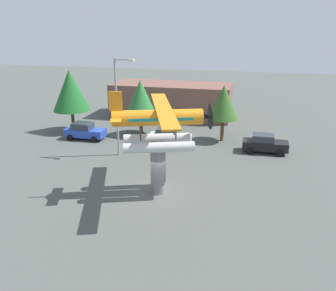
{
  "coord_description": "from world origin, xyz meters",
  "views": [
    {
      "loc": [
        6.34,
        -23.05,
        11.79
      ],
      "look_at": [
        0.0,
        3.0,
        2.58
      ],
      "focal_mm": 38.59,
      "sensor_mm": 36.0,
      "label": 1
    }
  ],
  "objects_px": {
    "tree_west": "(70,90)",
    "tree_center_back": "(224,102)",
    "tree_east": "(141,100)",
    "floatplane_monument": "(160,124)",
    "car_mid_silver": "(169,137)",
    "car_far_black": "(265,143)",
    "car_near_blue": "(85,131)",
    "storefront_building": "(171,100)",
    "streetlight_primary": "(118,102)",
    "display_pedestal": "(158,170)"
  },
  "relations": [
    {
      "from": "display_pedestal",
      "to": "floatplane_monument",
      "type": "xyz_separation_m",
      "value": [
        0.12,
        0.04,
        3.39
      ]
    },
    {
      "from": "floatplane_monument",
      "to": "car_mid_silver",
      "type": "xyz_separation_m",
      "value": [
        -1.81,
        10.32,
        -4.23
      ]
    },
    {
      "from": "floatplane_monument",
      "to": "storefront_building",
      "type": "height_order",
      "value": "floatplane_monument"
    },
    {
      "from": "car_mid_silver",
      "to": "storefront_building",
      "type": "xyz_separation_m",
      "value": [
        -2.49,
        11.63,
        1.26
      ]
    },
    {
      "from": "tree_east",
      "to": "car_far_black",
      "type": "bearing_deg",
      "value": -11.7
    },
    {
      "from": "streetlight_primary",
      "to": "tree_west",
      "type": "distance_m",
      "value": 10.05
    },
    {
      "from": "car_near_blue",
      "to": "tree_center_back",
      "type": "height_order",
      "value": "tree_center_back"
    },
    {
      "from": "floatplane_monument",
      "to": "car_far_black",
      "type": "height_order",
      "value": "floatplane_monument"
    },
    {
      "from": "display_pedestal",
      "to": "tree_west",
      "type": "xyz_separation_m",
      "value": [
        -13.42,
        12.72,
        2.93
      ]
    },
    {
      "from": "car_far_black",
      "to": "tree_east",
      "type": "xyz_separation_m",
      "value": [
        -13.11,
        2.72,
        2.98
      ]
    },
    {
      "from": "tree_east",
      "to": "tree_center_back",
      "type": "xyz_separation_m",
      "value": [
        8.83,
        -0.07,
        0.21
      ]
    },
    {
      "from": "car_far_black",
      "to": "storefront_building",
      "type": "distance_m",
      "value": 16.46
    },
    {
      "from": "car_far_black",
      "to": "tree_east",
      "type": "distance_m",
      "value": 13.71
    },
    {
      "from": "car_near_blue",
      "to": "tree_east",
      "type": "distance_m",
      "value": 6.78
    },
    {
      "from": "display_pedestal",
      "to": "tree_center_back",
      "type": "xyz_separation_m",
      "value": [
        3.31,
        13.19,
        2.35
      ]
    },
    {
      "from": "tree_west",
      "to": "tree_center_back",
      "type": "height_order",
      "value": "tree_west"
    },
    {
      "from": "car_near_blue",
      "to": "storefront_building",
      "type": "bearing_deg",
      "value": 60.27
    },
    {
      "from": "tree_east",
      "to": "storefront_building",
      "type": "bearing_deg",
      "value": 81.21
    },
    {
      "from": "display_pedestal",
      "to": "storefront_building",
      "type": "distance_m",
      "value": 22.4
    },
    {
      "from": "car_near_blue",
      "to": "floatplane_monument",
      "type": "bearing_deg",
      "value": -43.11
    },
    {
      "from": "car_near_blue",
      "to": "car_far_black",
      "type": "distance_m",
      "value": 18.43
    },
    {
      "from": "streetlight_primary",
      "to": "tree_east",
      "type": "height_order",
      "value": "streetlight_primary"
    },
    {
      "from": "car_mid_silver",
      "to": "storefront_building",
      "type": "distance_m",
      "value": 11.96
    },
    {
      "from": "storefront_building",
      "to": "tree_east",
      "type": "relative_size",
      "value": 2.53
    },
    {
      "from": "car_mid_silver",
      "to": "tree_west",
      "type": "distance_m",
      "value": 12.55
    },
    {
      "from": "storefront_building",
      "to": "tree_center_back",
      "type": "height_order",
      "value": "tree_center_back"
    },
    {
      "from": "car_near_blue",
      "to": "car_far_black",
      "type": "xyz_separation_m",
      "value": [
        18.43,
        0.24,
        0.0
      ]
    },
    {
      "from": "floatplane_monument",
      "to": "car_near_blue",
      "type": "relative_size",
      "value": 2.42
    },
    {
      "from": "tree_west",
      "to": "tree_east",
      "type": "height_order",
      "value": "tree_west"
    },
    {
      "from": "car_far_black",
      "to": "tree_center_back",
      "type": "xyz_separation_m",
      "value": [
        -4.28,
        2.65,
        3.19
      ]
    },
    {
      "from": "floatplane_monument",
      "to": "car_far_black",
      "type": "bearing_deg",
      "value": 35.15
    },
    {
      "from": "car_mid_silver",
      "to": "car_far_black",
      "type": "distance_m",
      "value": 9.27
    },
    {
      "from": "car_near_blue",
      "to": "tree_west",
      "type": "bearing_deg",
      "value": 136.93
    },
    {
      "from": "tree_center_back",
      "to": "streetlight_primary",
      "type": "bearing_deg",
      "value": -143.1
    },
    {
      "from": "floatplane_monument",
      "to": "car_mid_silver",
      "type": "relative_size",
      "value": 2.42
    },
    {
      "from": "car_near_blue",
      "to": "car_mid_silver",
      "type": "bearing_deg",
      "value": 0.35
    },
    {
      "from": "tree_west",
      "to": "tree_center_back",
      "type": "distance_m",
      "value": 16.74
    },
    {
      "from": "car_mid_silver",
      "to": "tree_east",
      "type": "relative_size",
      "value": 0.7
    },
    {
      "from": "car_near_blue",
      "to": "car_far_black",
      "type": "bearing_deg",
      "value": 0.74
    },
    {
      "from": "streetlight_primary",
      "to": "floatplane_monument",
      "type": "bearing_deg",
      "value": -49.83
    },
    {
      "from": "car_near_blue",
      "to": "tree_west",
      "type": "height_order",
      "value": "tree_west"
    },
    {
      "from": "display_pedestal",
      "to": "tree_center_back",
      "type": "height_order",
      "value": "tree_center_back"
    },
    {
      "from": "car_near_blue",
      "to": "tree_east",
      "type": "height_order",
      "value": "tree_east"
    },
    {
      "from": "tree_east",
      "to": "car_near_blue",
      "type": "bearing_deg",
      "value": -150.98
    },
    {
      "from": "streetlight_primary",
      "to": "tree_center_back",
      "type": "distance_m",
      "value": 10.98
    },
    {
      "from": "storefront_building",
      "to": "tree_east",
      "type": "bearing_deg",
      "value": -98.79
    },
    {
      "from": "display_pedestal",
      "to": "car_mid_silver",
      "type": "distance_m",
      "value": 10.54
    },
    {
      "from": "floatplane_monument",
      "to": "storefront_building",
      "type": "xyz_separation_m",
      "value": [
        -4.29,
        21.96,
        -2.98
      ]
    },
    {
      "from": "car_far_black",
      "to": "tree_east",
      "type": "relative_size",
      "value": 0.7
    },
    {
      "from": "floatplane_monument",
      "to": "streetlight_primary",
      "type": "bearing_deg",
      "value": 110.72
    }
  ]
}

